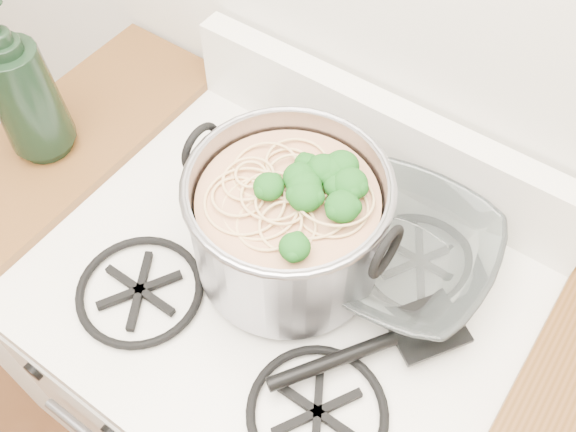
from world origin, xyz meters
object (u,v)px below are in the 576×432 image
(spatula, at_px, (427,325))
(bottle, at_px, (20,84))
(stock_pot, at_px, (288,224))
(gas_range, at_px, (282,385))
(glass_bowl, at_px, (396,258))

(spatula, distance_m, bottle, 0.77)
(stock_pot, bearing_deg, bottle, -173.74)
(stock_pot, relative_size, bottle, 1.09)
(gas_range, distance_m, bottle, 0.82)
(stock_pot, bearing_deg, glass_bowl, 32.10)
(spatula, height_order, glass_bowl, glass_bowl)
(spatula, distance_m, glass_bowl, 0.12)
(bottle, bearing_deg, glass_bowl, 18.62)
(stock_pot, relative_size, glass_bowl, 2.78)
(gas_range, xyz_separation_m, bottle, (-0.51, -0.02, 0.64))
(gas_range, xyz_separation_m, glass_bowl, (0.14, 0.13, 0.50))
(spatula, relative_size, bottle, 1.01)
(spatula, bearing_deg, glass_bowl, 175.67)
(stock_pot, xyz_separation_m, glass_bowl, (0.15, 0.09, -0.08))
(stock_pot, bearing_deg, gas_range, -76.62)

